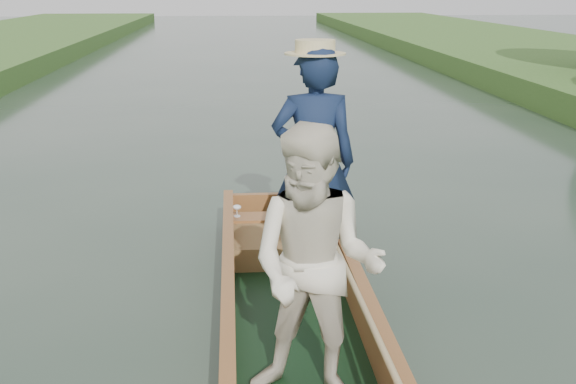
{
  "coord_description": "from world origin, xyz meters",
  "views": [
    {
      "loc": [
        -0.45,
        -5.15,
        2.61
      ],
      "look_at": [
        0.0,
        0.6,
        0.95
      ],
      "focal_mm": 45.0,
      "sensor_mm": 36.0,
      "label": 1
    }
  ],
  "objects": [
    {
      "name": "punt",
      "position": [
        0.08,
        -0.04,
        0.72
      ],
      "size": [
        1.19,
        5.03,
        2.15
      ],
      "color": "black",
      "rests_on": "ground"
    },
    {
      "name": "ground",
      "position": [
        0.0,
        0.0,
        0.0
      ],
      "size": [
        120.0,
        120.0,
        0.0
      ],
      "primitive_type": "plane",
      "color": "#283D30",
      "rests_on": "ground"
    }
  ]
}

